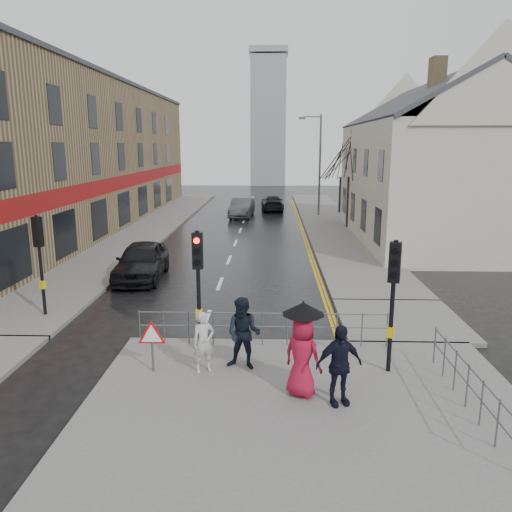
# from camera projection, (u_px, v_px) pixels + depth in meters

# --- Properties ---
(ground) EXTENTS (120.00, 120.00, 0.00)m
(ground) POSITION_uv_depth(u_px,v_px,m) (192.00, 357.00, 13.91)
(ground) COLOR black
(ground) RESTS_ON ground
(near_pavement) EXTENTS (10.00, 9.00, 0.14)m
(near_pavement) POSITION_uv_depth(u_px,v_px,m) (309.00, 425.00, 10.39)
(near_pavement) COLOR #605E5B
(near_pavement) RESTS_ON ground
(left_pavement) EXTENTS (4.00, 44.00, 0.14)m
(left_pavement) POSITION_uv_depth(u_px,v_px,m) (154.00, 224.00, 36.54)
(left_pavement) COLOR #605E5B
(left_pavement) RESTS_ON ground
(right_pavement) EXTENTS (4.00, 40.00, 0.14)m
(right_pavement) POSITION_uv_depth(u_px,v_px,m) (328.00, 221.00, 38.07)
(right_pavement) COLOR #605E5B
(right_pavement) RESTS_ON ground
(pavement_bridge_right) EXTENTS (4.00, 4.20, 0.14)m
(pavement_bridge_right) POSITION_uv_depth(u_px,v_px,m) (400.00, 320.00, 16.61)
(pavement_bridge_right) COLOR #605E5B
(pavement_bridge_right) RESTS_ON ground
(building_left_terrace) EXTENTS (8.00, 42.00, 10.00)m
(building_left_terrace) POSITION_uv_depth(u_px,v_px,m) (69.00, 156.00, 34.67)
(building_left_terrace) COLOR #89744F
(building_left_terrace) RESTS_ON ground
(building_right_cream) EXTENTS (9.00, 16.40, 10.10)m
(building_right_cream) POSITION_uv_depth(u_px,v_px,m) (435.00, 162.00, 30.04)
(building_right_cream) COLOR beige
(building_right_cream) RESTS_ON ground
(church_tower) EXTENTS (5.00, 5.00, 18.00)m
(church_tower) POSITION_uv_depth(u_px,v_px,m) (268.00, 122.00, 72.37)
(church_tower) COLOR gray
(church_tower) RESTS_ON ground
(traffic_signal_near_left) EXTENTS (0.28, 0.27, 3.40)m
(traffic_signal_near_left) POSITION_uv_depth(u_px,v_px,m) (198.00, 270.00, 13.56)
(traffic_signal_near_left) COLOR black
(traffic_signal_near_left) RESTS_ON near_pavement
(traffic_signal_near_right) EXTENTS (0.34, 0.33, 3.40)m
(traffic_signal_near_right) POSITION_uv_depth(u_px,v_px,m) (393.00, 283.00, 12.23)
(traffic_signal_near_right) COLOR black
(traffic_signal_near_right) RESTS_ON near_pavement
(traffic_signal_far_left) EXTENTS (0.34, 0.33, 3.40)m
(traffic_signal_far_left) POSITION_uv_depth(u_px,v_px,m) (39.00, 248.00, 16.48)
(traffic_signal_far_left) COLOR black
(traffic_signal_far_left) RESTS_ON left_pavement
(guard_railing_front) EXTENTS (7.14, 0.04, 1.00)m
(guard_railing_front) POSITION_uv_depth(u_px,v_px,m) (262.00, 321.00, 14.25)
(guard_railing_front) COLOR #595B5E
(guard_railing_front) RESTS_ON near_pavement
(guard_railing_side) EXTENTS (0.04, 4.54, 1.00)m
(guard_railing_side) POSITION_uv_depth(u_px,v_px,m) (468.00, 377.00, 10.83)
(guard_railing_side) COLOR #595B5E
(guard_railing_side) RESTS_ON near_pavement
(warning_sign) EXTENTS (0.80, 0.07, 1.35)m
(warning_sign) POSITION_uv_depth(u_px,v_px,m) (152.00, 338.00, 12.53)
(warning_sign) COLOR #595B5E
(warning_sign) RESTS_ON near_pavement
(street_lamp) EXTENTS (1.83, 0.25, 8.00)m
(street_lamp) POSITION_uv_depth(u_px,v_px,m) (318.00, 158.00, 40.01)
(street_lamp) COLOR #595B5E
(street_lamp) RESTS_ON right_pavement
(tree_near) EXTENTS (2.40, 2.40, 6.58)m
(tree_near) POSITION_uv_depth(u_px,v_px,m) (350.00, 154.00, 34.01)
(tree_near) COLOR #30241A
(tree_near) RESTS_ON right_pavement
(tree_far) EXTENTS (2.40, 2.40, 5.64)m
(tree_far) POSITION_uv_depth(u_px,v_px,m) (342.00, 161.00, 41.95)
(tree_far) COLOR #30241A
(tree_far) RESTS_ON right_pavement
(pedestrian_a) EXTENTS (0.68, 0.58, 1.57)m
(pedestrian_a) POSITION_uv_depth(u_px,v_px,m) (204.00, 342.00, 12.56)
(pedestrian_a) COLOR #B5B5B1
(pedestrian_a) RESTS_ON near_pavement
(pedestrian_b) EXTENTS (1.05, 0.90, 1.88)m
(pedestrian_b) POSITION_uv_depth(u_px,v_px,m) (244.00, 333.00, 12.71)
(pedestrian_b) COLOR black
(pedestrian_b) RESTS_ON near_pavement
(pedestrian_with_umbrella) EXTENTS (1.10, 1.01, 2.23)m
(pedestrian_with_umbrella) POSITION_uv_depth(u_px,v_px,m) (302.00, 347.00, 11.27)
(pedestrian_with_umbrella) COLOR #A2122E
(pedestrian_with_umbrella) RESTS_ON near_pavement
(pedestrian_d) EXTENTS (1.16, 0.74, 1.84)m
(pedestrian_d) POSITION_uv_depth(u_px,v_px,m) (339.00, 365.00, 10.93)
(pedestrian_d) COLOR black
(pedestrian_d) RESTS_ON near_pavement
(car_parked) EXTENTS (2.14, 4.85, 1.62)m
(car_parked) POSITION_uv_depth(u_px,v_px,m) (142.00, 261.00, 21.84)
(car_parked) COLOR black
(car_parked) RESTS_ON ground
(car_mid) EXTENTS (1.97, 4.75, 1.53)m
(car_mid) POSITION_uv_depth(u_px,v_px,m) (242.00, 208.00, 40.65)
(car_mid) COLOR #404144
(car_mid) RESTS_ON ground
(car_far) EXTENTS (2.12, 4.76, 1.36)m
(car_far) POSITION_uv_depth(u_px,v_px,m) (272.00, 203.00, 44.62)
(car_far) COLOR black
(car_far) RESTS_ON ground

